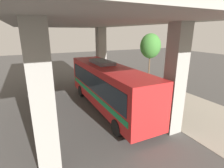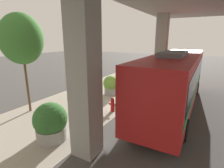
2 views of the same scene
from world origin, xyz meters
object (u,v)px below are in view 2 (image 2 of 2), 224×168
(planter_back, at_px, (111,85))
(planter_front, at_px, (134,84))
(fire_hydrant, at_px, (112,105))
(planter_middle, at_px, (51,123))
(street_tree_near, at_px, (21,39))
(bus, at_px, (174,78))

(planter_back, bearing_deg, planter_front, 30.28)
(fire_hydrant, relative_size, planter_back, 0.59)
(fire_hydrant, xyz_separation_m, planter_middle, (-0.86, -3.94, 0.37))
(fire_hydrant, bearing_deg, planter_front, 91.97)
(planter_middle, height_order, street_tree_near, street_tree_near)
(planter_middle, bearing_deg, planter_back, 97.02)
(bus, bearing_deg, planter_middle, -122.15)
(bus, distance_m, street_tree_near, 9.09)
(planter_front, bearing_deg, planter_back, -149.72)
(fire_hydrant, distance_m, street_tree_near, 6.29)
(fire_hydrant, bearing_deg, street_tree_near, -152.02)
(bus, relative_size, planter_front, 6.68)
(planter_front, bearing_deg, fire_hydrant, -88.03)
(bus, height_order, planter_front, bus)
(fire_hydrant, bearing_deg, bus, 36.71)
(planter_middle, xyz_separation_m, street_tree_near, (-3.57, 1.59, 3.44))
(street_tree_near, bearing_deg, planter_back, 62.17)
(fire_hydrant, relative_size, planter_middle, 0.52)
(planter_front, xyz_separation_m, street_tree_near, (-4.30, -6.09, 3.43))
(planter_front, xyz_separation_m, planter_middle, (-0.73, -7.68, -0.01))
(planter_front, distance_m, planter_back, 1.81)
(planter_back, bearing_deg, fire_hydrant, -59.15)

